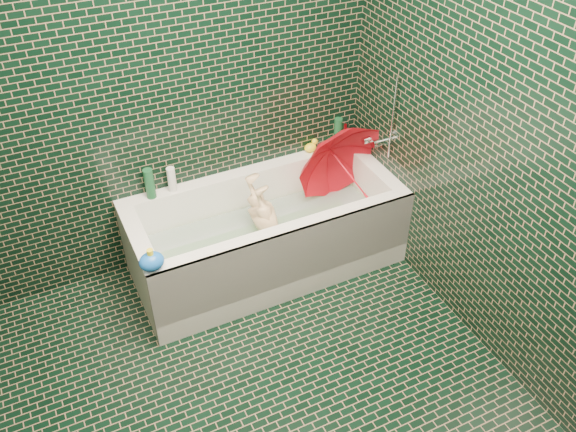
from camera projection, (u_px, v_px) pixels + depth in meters
name	position (u px, v px, depth m)	size (l,w,h in m)	color
floor	(269.00, 408.00, 3.21)	(2.80, 2.80, 0.00)	black
wall_back	(162.00, 83.00, 3.42)	(2.80, 2.80, 0.00)	black
wall_right	(514.00, 149.00, 2.88)	(2.80, 2.80, 0.00)	black
bathtub	(267.00, 241.00, 3.94)	(1.70, 0.75, 0.55)	white
bath_mat	(266.00, 246.00, 3.99)	(1.35, 0.47, 0.01)	green
water	(266.00, 229.00, 3.90)	(1.48, 0.53, 0.00)	silver
faucet	(381.00, 137.00, 3.88)	(0.18, 0.19, 0.55)	silver
child	(271.00, 230.00, 3.87)	(0.29, 0.19, 0.79)	#E2BC8D
umbrella	(349.00, 174.00, 3.92)	(0.60, 0.60, 0.53)	red
soap_bottle_a	(341.00, 147.00, 4.21)	(0.09, 0.09, 0.24)	white
soap_bottle_b	(349.00, 145.00, 4.23)	(0.09, 0.09, 0.19)	#511F75
soap_bottle_c	(336.00, 148.00, 4.20)	(0.12, 0.12, 0.16)	#154B29
bottle_right_tall	(338.00, 132.00, 4.16)	(0.06, 0.06, 0.20)	#154B29
bottle_right_pump	(345.00, 132.00, 4.19)	(0.05, 0.05, 0.17)	silver
bottle_left_tall	(150.00, 184.00, 3.69)	(0.06, 0.06, 0.20)	#154B29
bottle_left_short	(172.00, 179.00, 3.75)	(0.05, 0.05, 0.17)	white
rubber_duck	(311.00, 146.00, 4.13)	(0.11, 0.08, 0.09)	yellow
bath_toy	(152.00, 261.00, 3.21)	(0.15, 0.13, 0.13)	blue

